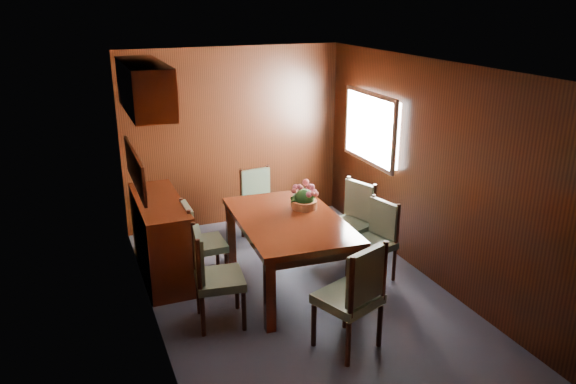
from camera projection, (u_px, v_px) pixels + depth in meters
name	position (u px, v px, depth m)	size (l,w,h in m)	color
ground	(299.00, 294.00, 5.99)	(4.50, 4.50, 0.00)	#333746
room_shell	(278.00, 139.00, 5.71)	(3.06, 4.52, 2.41)	black
sideboard	(162.00, 237.00, 6.28)	(0.48, 1.40, 0.90)	black
dining_table	(289.00, 228.00, 5.95)	(1.14, 1.74, 0.79)	black
chair_left_near	(211.00, 272.00, 5.28)	(0.50, 0.52, 0.98)	black
chair_left_far	(198.00, 238.00, 6.08)	(0.43, 0.44, 0.94)	black
chair_right_near	(377.00, 236.00, 6.19)	(0.51, 0.52, 0.91)	black
chair_right_far	(353.00, 218.00, 6.59)	(0.57, 0.58, 0.98)	black
chair_head	(355.00, 292.00, 4.86)	(0.63, 0.62, 1.04)	black
chair_foot	(259.00, 200.00, 7.24)	(0.49, 0.47, 0.92)	black
flower_centerpiece	(304.00, 195.00, 6.15)	(0.30, 0.30, 0.30)	#B26536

